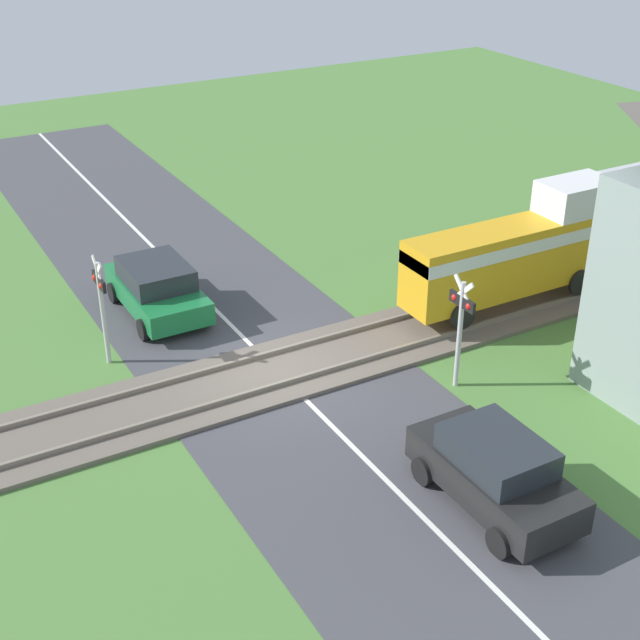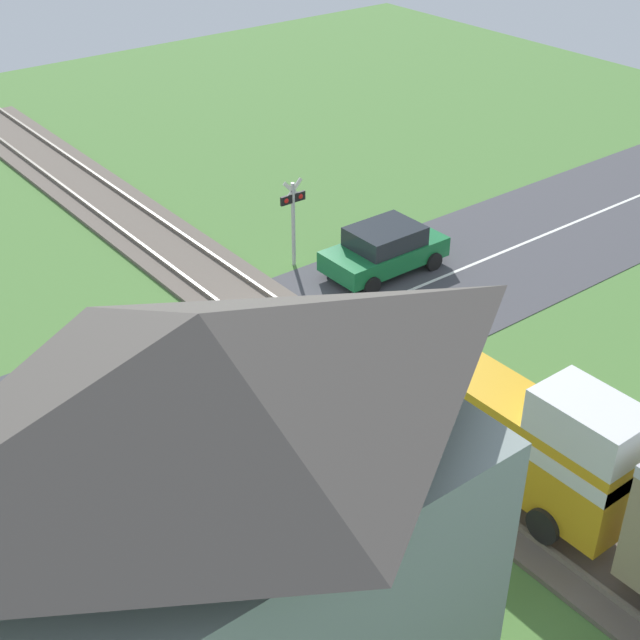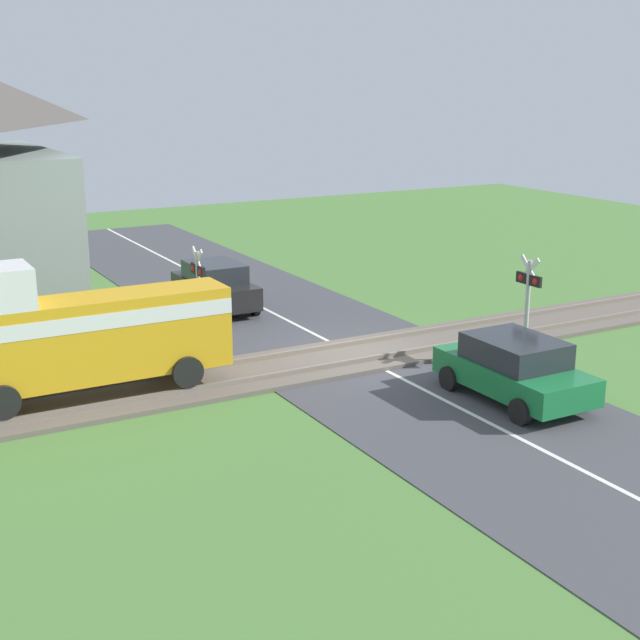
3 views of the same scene
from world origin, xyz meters
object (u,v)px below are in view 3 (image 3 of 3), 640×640
Objects in this scene: crossing_signal_east_approach at (198,285)px; pedestrian_by_station at (26,345)px; car_near_crossing at (514,368)px; crossing_signal_west_approach at (528,295)px; car_far_side at (215,286)px.

crossing_signal_east_approach is 4.73m from pedestrian_by_station.
crossing_signal_west_approach is at bearing -46.54° from car_near_crossing.
crossing_signal_east_approach is at bearing 152.14° from car_far_side.
car_far_side is at bearing 28.45° from crossing_signal_west_approach.
crossing_signal_west_approach is 1.65× the size of pedestrian_by_station.
car_near_crossing is at bearing 133.46° from crossing_signal_west_approach.
car_near_crossing is 1.05× the size of car_far_side.
crossing_signal_east_approach is at bearing 34.59° from car_near_crossing.
car_far_side is 1.29× the size of crossing_signal_east_approach.
crossing_signal_east_approach is at bearing 53.42° from crossing_signal_west_approach.
car_near_crossing is 11.48m from car_far_side.
crossing_signal_east_approach is (5.22, 7.03, 0.00)m from crossing_signal_west_approach.
car_near_crossing is at bearing -145.41° from crossing_signal_east_approach.
pedestrian_by_station is (5.42, 11.63, -1.07)m from crossing_signal_west_approach.
crossing_signal_east_approach is 1.65× the size of pedestrian_by_station.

